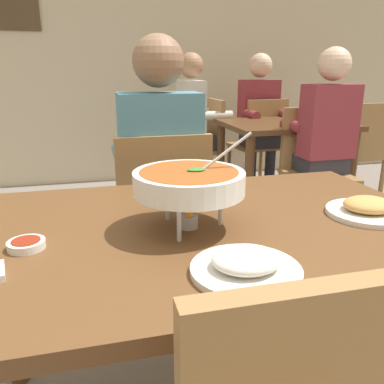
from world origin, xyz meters
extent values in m
cube|color=beige|center=(0.00, 3.33, 1.50)|extent=(10.00, 0.10, 3.00)
cube|color=brown|center=(0.00, 0.00, 0.73)|extent=(1.38, 0.91, 0.04)
cylinder|color=brown|center=(-0.63, 0.39, 0.35)|extent=(0.07, 0.07, 0.71)
cylinder|color=brown|center=(0.63, 0.39, 0.35)|extent=(0.07, 0.07, 0.71)
cube|color=olive|center=(0.00, 0.83, 0.43)|extent=(0.44, 0.44, 0.03)
cube|color=olive|center=(0.00, 0.63, 0.68)|extent=(0.42, 0.04, 0.45)
cylinder|color=olive|center=(0.19, 1.02, 0.21)|extent=(0.04, 0.04, 0.42)
cylinder|color=olive|center=(-0.19, 1.02, 0.21)|extent=(0.04, 0.04, 0.42)
cylinder|color=olive|center=(0.19, 0.64, 0.21)|extent=(0.04, 0.04, 0.42)
cylinder|color=olive|center=(-0.19, 0.64, 0.21)|extent=(0.04, 0.04, 0.42)
cylinder|color=#2D2D38|center=(0.10, 0.85, 0.23)|extent=(0.10, 0.10, 0.45)
cylinder|color=#2D2D38|center=(-0.10, 0.85, 0.23)|extent=(0.10, 0.10, 0.45)
cube|color=#2D2D38|center=(0.00, 0.81, 0.51)|extent=(0.32, 0.32, 0.12)
cube|color=teal|center=(0.00, 0.73, 0.82)|extent=(0.36, 0.20, 0.50)
sphere|color=#846047|center=(0.00, 0.73, 1.20)|extent=(0.22, 0.22, 0.22)
cylinder|color=teal|center=(0.16, 0.93, 0.77)|extent=(0.08, 0.28, 0.08)
cylinder|color=teal|center=(-0.16, 0.93, 0.77)|extent=(0.08, 0.28, 0.08)
cylinder|color=silver|center=(0.04, -0.01, 0.80)|extent=(0.01, 0.01, 0.10)
cylinder|color=silver|center=(-0.09, 0.06, 0.80)|extent=(0.01, 0.01, 0.10)
cylinder|color=silver|center=(-0.09, -0.09, 0.80)|extent=(0.01, 0.01, 0.10)
torus|color=silver|center=(-0.05, -0.01, 0.85)|extent=(0.21, 0.21, 0.01)
cylinder|color=#B2B2B7|center=(-0.05, -0.01, 0.77)|extent=(0.05, 0.05, 0.04)
cone|color=orange|center=(-0.05, -0.01, 0.80)|extent=(0.02, 0.02, 0.04)
cylinder|color=white|center=(-0.05, -0.01, 0.88)|extent=(0.30, 0.30, 0.06)
cylinder|color=#994C1E|center=(-0.05, -0.01, 0.90)|extent=(0.26, 0.26, 0.01)
ellipsoid|color=#388433|center=(-0.03, -0.01, 0.91)|extent=(0.05, 0.03, 0.01)
cylinder|color=silver|center=(0.04, 0.01, 0.94)|extent=(0.18, 0.01, 0.13)
cylinder|color=white|center=(0.01, -0.29, 0.76)|extent=(0.24, 0.24, 0.01)
ellipsoid|color=white|center=(0.01, -0.29, 0.78)|extent=(0.15, 0.13, 0.04)
cylinder|color=white|center=(0.49, -0.05, 0.76)|extent=(0.24, 0.24, 0.01)
ellipsoid|color=tan|center=(0.49, -0.05, 0.78)|extent=(0.15, 0.13, 0.04)
cylinder|color=white|center=(-0.47, -0.05, 0.76)|extent=(0.09, 0.09, 0.02)
cylinder|color=maroon|center=(-0.47, -0.05, 0.77)|extent=(0.07, 0.07, 0.01)
cube|color=#51331C|center=(1.26, 2.01, 0.73)|extent=(1.00, 0.80, 0.04)
cylinder|color=#51331C|center=(0.82, 1.67, 0.35)|extent=(0.07, 0.07, 0.71)
cylinder|color=#51331C|center=(1.70, 1.67, 0.35)|extent=(0.07, 0.07, 0.71)
cylinder|color=#51331C|center=(0.82, 2.35, 0.35)|extent=(0.07, 0.07, 0.71)
cylinder|color=#51331C|center=(1.70, 2.35, 0.35)|extent=(0.07, 0.07, 0.71)
cube|color=olive|center=(1.25, 1.43, 0.43)|extent=(0.47, 0.47, 0.03)
cube|color=olive|center=(1.27, 1.63, 0.68)|extent=(0.42, 0.07, 0.45)
cylinder|color=olive|center=(1.05, 1.26, 0.21)|extent=(0.04, 0.04, 0.42)
cylinder|color=olive|center=(1.43, 1.23, 0.21)|extent=(0.04, 0.04, 0.42)
cylinder|color=olive|center=(1.08, 1.64, 0.21)|extent=(0.04, 0.04, 0.42)
cylinder|color=olive|center=(1.46, 1.61, 0.21)|extent=(0.04, 0.04, 0.42)
cube|color=olive|center=(0.64, 2.58, 0.43)|extent=(0.46, 0.46, 0.03)
cube|color=olive|center=(0.84, 2.59, 0.68)|extent=(0.06, 0.42, 0.45)
cylinder|color=olive|center=(0.44, 2.76, 0.21)|extent=(0.04, 0.04, 0.42)
cylinder|color=olive|center=(0.46, 2.38, 0.21)|extent=(0.04, 0.04, 0.42)
cylinder|color=olive|center=(0.82, 2.78, 0.21)|extent=(0.04, 0.04, 0.42)
cylinder|color=olive|center=(0.84, 2.40, 0.21)|extent=(0.04, 0.04, 0.42)
cube|color=olive|center=(1.27, 2.63, 0.43)|extent=(0.49, 0.49, 0.03)
cube|color=olive|center=(1.30, 2.43, 0.68)|extent=(0.42, 0.09, 0.45)
cylinder|color=olive|center=(1.44, 2.84, 0.21)|extent=(0.04, 0.04, 0.42)
cylinder|color=olive|center=(1.06, 2.79, 0.21)|extent=(0.04, 0.04, 0.42)
cylinder|color=olive|center=(1.49, 2.46, 0.21)|extent=(0.04, 0.04, 0.42)
cylinder|color=olive|center=(1.11, 2.42, 0.21)|extent=(0.04, 0.04, 0.42)
cube|color=olive|center=(1.96, 2.03, 0.43)|extent=(0.46, 0.46, 0.03)
cube|color=olive|center=(1.97, 1.83, 0.68)|extent=(0.42, 0.06, 0.45)
cylinder|color=olive|center=(2.14, 2.23, 0.21)|extent=(0.04, 0.04, 0.42)
cylinder|color=olive|center=(1.76, 2.21, 0.21)|extent=(0.04, 0.04, 0.42)
cylinder|color=olive|center=(2.16, 1.85, 0.21)|extent=(0.04, 0.04, 0.42)
cylinder|color=olive|center=(1.78, 1.83, 0.21)|extent=(0.04, 0.04, 0.42)
cylinder|color=#2D2D38|center=(1.40, 1.56, 0.23)|extent=(0.10, 0.10, 0.45)
cylinder|color=#2D2D38|center=(1.20, 1.56, 0.23)|extent=(0.10, 0.10, 0.45)
cube|color=#2D2D38|center=(1.30, 1.52, 0.51)|extent=(0.32, 0.32, 0.12)
cube|color=maroon|center=(1.30, 1.44, 0.82)|extent=(0.36, 0.20, 0.50)
sphere|color=beige|center=(1.30, 1.44, 1.20)|extent=(0.22, 0.22, 0.22)
cylinder|color=maroon|center=(1.46, 1.64, 0.77)|extent=(0.08, 0.28, 0.08)
cylinder|color=maroon|center=(1.14, 1.64, 0.77)|extent=(0.08, 0.28, 0.08)
cylinder|color=#2D2D38|center=(0.72, 2.47, 0.23)|extent=(0.10, 0.10, 0.45)
cylinder|color=#2D2D38|center=(0.72, 2.67, 0.23)|extent=(0.10, 0.10, 0.45)
cube|color=#2D2D38|center=(0.68, 2.57, 0.51)|extent=(0.32, 0.32, 0.12)
cube|color=beige|center=(0.60, 2.57, 0.82)|extent=(0.20, 0.36, 0.50)
sphere|color=#A57756|center=(0.60, 2.57, 1.20)|extent=(0.22, 0.22, 0.22)
cylinder|color=beige|center=(0.80, 2.41, 0.77)|extent=(0.28, 0.08, 0.08)
cylinder|color=beige|center=(0.80, 2.73, 0.77)|extent=(0.28, 0.08, 0.08)
cylinder|color=#2D2D38|center=(1.18, 2.49, 0.23)|extent=(0.10, 0.10, 0.45)
cylinder|color=#2D2D38|center=(1.38, 2.49, 0.23)|extent=(0.10, 0.10, 0.45)
cube|color=#2D2D38|center=(1.28, 2.53, 0.51)|extent=(0.32, 0.32, 0.12)
cube|color=maroon|center=(1.28, 2.61, 0.82)|extent=(0.36, 0.20, 0.50)
sphere|color=beige|center=(1.28, 2.61, 1.20)|extent=(0.22, 0.22, 0.22)
cylinder|color=maroon|center=(1.12, 2.41, 0.77)|extent=(0.08, 0.28, 0.08)
cylinder|color=maroon|center=(1.44, 2.41, 0.77)|extent=(0.08, 0.28, 0.08)
camera|label=1|loc=(-0.29, -1.00, 1.17)|focal=37.09mm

